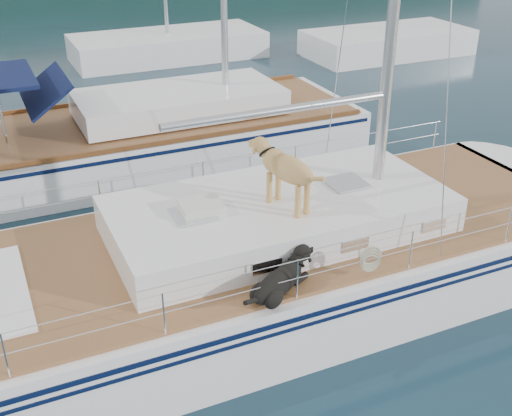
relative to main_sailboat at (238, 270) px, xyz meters
name	(u,v)px	position (x,y,z in m)	size (l,w,h in m)	color
ground	(233,307)	(-0.10, 0.01, -0.68)	(120.00, 120.00, 0.00)	black
main_sailboat	(238,270)	(0.00, 0.00, 0.00)	(12.00, 3.97, 14.01)	white
neighbor_sailboat	(137,141)	(0.08, 6.29, -0.05)	(11.00, 3.50, 13.30)	white
bg_boat_center	(168,46)	(3.90, 16.01, -0.23)	(7.20, 3.00, 11.65)	white
bg_boat_east	(387,43)	(11.90, 13.01, -0.22)	(6.40, 3.00, 11.65)	white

